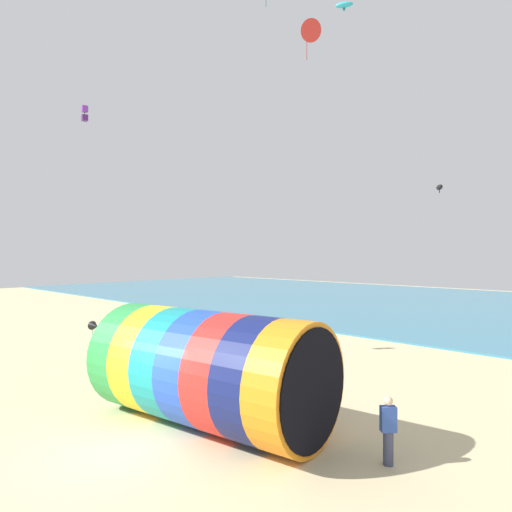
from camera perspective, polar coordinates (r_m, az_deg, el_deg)
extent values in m
plane|color=#CCBA8C|center=(13.21, -16.28, -21.87)|extent=(120.00, 120.00, 0.00)
cylinder|color=green|center=(15.78, -14.27, -11.85)|extent=(1.44, 3.42, 3.32)
cylinder|color=yellow|center=(15.04, -11.80, -12.46)|extent=(1.44, 3.42, 3.32)
cylinder|color=teal|center=(14.32, -9.08, -13.11)|extent=(1.44, 3.42, 3.32)
cylinder|color=blue|center=(13.65, -6.05, -13.79)|extent=(1.44, 3.42, 3.32)
cylinder|color=red|center=(13.01, -2.71, -14.50)|extent=(1.44, 3.42, 3.32)
cylinder|color=navy|center=(12.42, 1.00, -15.22)|extent=(1.44, 3.42, 3.32)
cylinder|color=orange|center=(11.89, 5.07, -15.94)|extent=(1.44, 3.42, 3.32)
cylinder|color=black|center=(11.64, 7.35, -16.30)|extent=(0.47, 3.03, 3.05)
cylinder|color=#383D56|center=(12.06, 16.20, -22.08)|extent=(0.24, 0.24, 0.79)
cube|color=#2D4CA5|center=(11.81, 16.21, -18.97)|extent=(0.41, 0.41, 0.59)
sphere|color=beige|center=(11.68, 16.21, -17.00)|extent=(0.21, 0.21, 0.21)
ellipsoid|color=#2DB2C6|center=(29.83, 10.95, 28.45)|extent=(1.04, 0.79, 0.34)
cube|color=#1B6B77|center=(29.73, 10.95, 28.09)|extent=(0.13, 0.08, 0.25)
ellipsoid|color=black|center=(22.66, 21.96, 7.97)|extent=(0.67, 0.82, 0.32)
cube|color=black|center=(22.64, 21.96, 7.56)|extent=(0.07, 0.10, 0.19)
cube|color=purple|center=(24.06, -20.63, 16.82)|extent=(0.31, 0.31, 0.28)
cube|color=#4C1E6B|center=(23.94, -20.63, 15.85)|extent=(0.31, 0.31, 0.28)
cylinder|color=black|center=(24.00, -20.63, 16.34)|extent=(0.02, 0.02, 0.75)
cone|color=red|center=(27.54, 6.37, 26.23)|extent=(1.92, 1.76, 1.56)
cylinder|color=maroon|center=(27.14, 6.37, 24.40)|extent=(0.03, 0.03, 1.28)
cylinder|color=#383D56|center=(19.28, 4.72, -13.44)|extent=(0.24, 0.24, 0.79)
cube|color=#338C4C|center=(19.12, 4.72, -11.42)|extent=(0.37, 0.42, 0.59)
sphere|color=#9E7051|center=(19.04, 4.73, -10.17)|extent=(0.21, 0.21, 0.21)
cylinder|color=silver|center=(19.45, -19.78, -11.03)|extent=(0.05, 0.05, 2.32)
cone|color=black|center=(19.08, -19.50, -8.25)|extent=(0.45, 0.36, 0.36)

